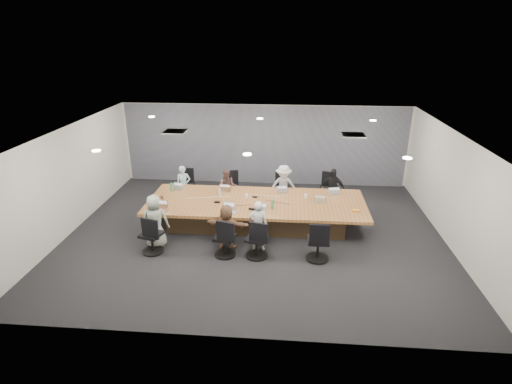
# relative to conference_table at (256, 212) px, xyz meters

# --- Properties ---
(floor) EXTENTS (10.00, 8.00, 0.00)m
(floor) POSITION_rel_conference_table_xyz_m (0.00, -0.50, -0.40)
(floor) COLOR black
(floor) RESTS_ON ground
(ceiling) EXTENTS (10.00, 8.00, 0.00)m
(ceiling) POSITION_rel_conference_table_xyz_m (0.00, -0.50, 2.40)
(ceiling) COLOR white
(ceiling) RESTS_ON wall_back
(wall_back) EXTENTS (10.00, 0.00, 2.80)m
(wall_back) POSITION_rel_conference_table_xyz_m (0.00, 3.50, 1.00)
(wall_back) COLOR beige
(wall_back) RESTS_ON ground
(wall_front) EXTENTS (10.00, 0.00, 2.80)m
(wall_front) POSITION_rel_conference_table_xyz_m (0.00, -4.50, 1.00)
(wall_front) COLOR beige
(wall_front) RESTS_ON ground
(wall_left) EXTENTS (0.00, 8.00, 2.80)m
(wall_left) POSITION_rel_conference_table_xyz_m (-5.00, -0.50, 1.00)
(wall_left) COLOR beige
(wall_left) RESTS_ON ground
(wall_right) EXTENTS (0.00, 8.00, 2.80)m
(wall_right) POSITION_rel_conference_table_xyz_m (5.00, -0.50, 1.00)
(wall_right) COLOR beige
(wall_right) RESTS_ON ground
(curtain) EXTENTS (9.80, 0.04, 2.80)m
(curtain) POSITION_rel_conference_table_xyz_m (0.00, 3.42, 1.00)
(curtain) COLOR slate
(curtain) RESTS_ON ground
(conference_table) EXTENTS (6.00, 2.20, 0.74)m
(conference_table) POSITION_rel_conference_table_xyz_m (0.00, 0.00, 0.00)
(conference_table) COLOR #483521
(conference_table) RESTS_ON ground
(chair_0) EXTENTS (0.57, 0.57, 0.80)m
(chair_0) POSITION_rel_conference_table_xyz_m (-2.40, 1.70, -0.00)
(chair_0) COLOR black
(chair_0) RESTS_ON ground
(chair_1) EXTENTS (0.61, 0.61, 0.72)m
(chair_1) POSITION_rel_conference_table_xyz_m (-1.00, 1.70, -0.04)
(chair_1) COLOR black
(chair_1) RESTS_ON ground
(chair_2) EXTENTS (0.65, 0.65, 0.76)m
(chair_2) POSITION_rel_conference_table_xyz_m (0.73, 1.70, -0.02)
(chair_2) COLOR black
(chair_2) RESTS_ON ground
(chair_3) EXTENTS (0.67, 0.67, 0.80)m
(chair_3) POSITION_rel_conference_table_xyz_m (2.21, 1.70, -0.00)
(chair_3) COLOR black
(chair_3) RESTS_ON ground
(chair_4) EXTENTS (0.69, 0.69, 0.82)m
(chair_4) POSITION_rel_conference_table_xyz_m (-2.44, -1.70, 0.01)
(chair_4) COLOR black
(chair_4) RESTS_ON ground
(chair_5) EXTENTS (0.68, 0.68, 0.82)m
(chair_5) POSITION_rel_conference_table_xyz_m (-0.63, -1.70, 0.01)
(chair_5) COLOR black
(chair_5) RESTS_ON ground
(chair_6) EXTENTS (0.68, 0.68, 0.83)m
(chair_6) POSITION_rel_conference_table_xyz_m (0.15, -1.70, 0.01)
(chair_6) COLOR black
(chair_6) RESTS_ON ground
(chair_7) EXTENTS (0.59, 0.59, 0.86)m
(chair_7) POSITION_rel_conference_table_xyz_m (1.61, -1.70, 0.03)
(chair_7) COLOR black
(chair_7) RESTS_ON ground
(person_0) EXTENTS (0.50, 0.39, 1.24)m
(person_0) POSITION_rel_conference_table_xyz_m (-2.40, 1.35, 0.22)
(person_0) COLOR #9EBBC8
(person_0) RESTS_ON ground
(laptop_0) EXTENTS (0.33, 0.27, 0.02)m
(laptop_0) POSITION_rel_conference_table_xyz_m (-2.40, 0.80, 0.35)
(laptop_0) COLOR #B2B2B7
(laptop_0) RESTS_ON conference_table
(person_1) EXTENTS (0.59, 0.47, 1.18)m
(person_1) POSITION_rel_conference_table_xyz_m (-1.00, 1.35, 0.19)
(person_1) COLOR brown
(person_1) RESTS_ON ground
(laptop_1) EXTENTS (0.38, 0.29, 0.02)m
(laptop_1) POSITION_rel_conference_table_xyz_m (-1.00, 0.80, 0.35)
(laptop_1) COLOR #8C6647
(laptop_1) RESTS_ON conference_table
(person_2) EXTENTS (0.93, 0.61, 1.35)m
(person_2) POSITION_rel_conference_table_xyz_m (0.73, 1.35, 0.27)
(person_2) COLOR #B8B8B8
(person_2) RESTS_ON ground
(laptop_2) EXTENTS (0.35, 0.28, 0.02)m
(laptop_2) POSITION_rel_conference_table_xyz_m (0.73, 0.80, 0.35)
(laptop_2) COLOR #B2B2B7
(laptop_2) RESTS_ON conference_table
(person_3) EXTENTS (0.79, 0.41, 1.29)m
(person_3) POSITION_rel_conference_table_xyz_m (2.21, 1.35, 0.24)
(person_3) COLOR black
(person_3) RESTS_ON ground
(laptop_3) EXTENTS (0.35, 0.27, 0.02)m
(laptop_3) POSITION_rel_conference_table_xyz_m (2.21, 0.80, 0.35)
(laptop_3) COLOR #B2B2B7
(laptop_3) RESTS_ON conference_table
(person_4) EXTENTS (0.74, 0.55, 1.38)m
(person_4) POSITION_rel_conference_table_xyz_m (-2.44, -1.35, 0.29)
(person_4) COLOR #93A08F
(person_4) RESTS_ON ground
(laptop_4) EXTENTS (0.38, 0.29, 0.02)m
(laptop_4) POSITION_rel_conference_table_xyz_m (-2.44, -0.80, 0.35)
(laptop_4) COLOR #8C6647
(laptop_4) RESTS_ON conference_table
(person_5) EXTENTS (1.14, 0.49, 1.19)m
(person_5) POSITION_rel_conference_table_xyz_m (-0.63, -1.35, 0.19)
(person_5) COLOR brown
(person_5) RESTS_ON ground
(laptop_5) EXTENTS (0.37, 0.29, 0.02)m
(laptop_5) POSITION_rel_conference_table_xyz_m (-0.63, -0.80, 0.35)
(laptop_5) COLOR #B2B2B7
(laptop_5) RESTS_ON conference_table
(person_6) EXTENTS (0.49, 0.33, 1.32)m
(person_6) POSITION_rel_conference_table_xyz_m (0.15, -1.35, 0.26)
(person_6) COLOR #B9B9B9
(person_6) RESTS_ON ground
(laptop_6) EXTENTS (0.33, 0.26, 0.02)m
(laptop_6) POSITION_rel_conference_table_xyz_m (0.15, -0.80, 0.35)
(laptop_6) COLOR #B2B2B7
(laptop_6) RESTS_ON conference_table
(bottle_green_left) EXTENTS (0.09, 0.09, 0.27)m
(bottle_green_left) POSITION_rel_conference_table_xyz_m (-2.53, 0.50, 0.47)
(bottle_green_left) COLOR #3A945C
(bottle_green_left) RESTS_ON conference_table
(bottle_green_right) EXTENTS (0.10, 0.10, 0.26)m
(bottle_green_right) POSITION_rel_conference_table_xyz_m (0.47, -0.47, 0.47)
(bottle_green_right) COLOR #3A945C
(bottle_green_right) RESTS_ON conference_table
(bottle_clear) EXTENTS (0.08, 0.08, 0.21)m
(bottle_clear) POSITION_rel_conference_table_xyz_m (-1.08, 0.32, 0.44)
(bottle_clear) COLOR silver
(bottle_clear) RESTS_ON conference_table
(cup_white_far) EXTENTS (0.12, 0.12, 0.11)m
(cup_white_far) POSITION_rel_conference_table_xyz_m (-0.29, 0.20, 0.39)
(cup_white_far) COLOR white
(cup_white_far) RESTS_ON conference_table
(cup_white_near) EXTENTS (0.09, 0.09, 0.11)m
(cup_white_near) POSITION_rel_conference_table_xyz_m (1.37, 0.32, 0.39)
(cup_white_near) COLOR white
(cup_white_near) RESTS_ON conference_table
(mug_brown) EXTENTS (0.12, 0.12, 0.11)m
(mug_brown) POSITION_rel_conference_table_xyz_m (-2.65, -0.10, 0.39)
(mug_brown) COLOR brown
(mug_brown) RESTS_ON conference_table
(mic_left) EXTENTS (0.16, 0.11, 0.03)m
(mic_left) POSITION_rel_conference_table_xyz_m (-1.06, -0.19, 0.35)
(mic_left) COLOR black
(mic_left) RESTS_ON conference_table
(mic_right) EXTENTS (0.15, 0.12, 0.03)m
(mic_right) POSITION_rel_conference_table_xyz_m (-0.06, 0.25, 0.35)
(mic_right) COLOR black
(mic_right) RESTS_ON conference_table
(stapler) EXTENTS (0.17, 0.09, 0.06)m
(stapler) POSITION_rel_conference_table_xyz_m (-0.07, -0.61, 0.37)
(stapler) COLOR black
(stapler) RESTS_ON conference_table
(canvas_bag) EXTENTS (0.29, 0.20, 0.14)m
(canvas_bag) POSITION_rel_conference_table_xyz_m (1.75, 0.10, 0.41)
(canvas_bag) COLOR tan
(canvas_bag) RESTS_ON conference_table
(snack_packet) EXTENTS (0.19, 0.14, 0.04)m
(snack_packet) POSITION_rel_conference_table_xyz_m (2.65, -0.47, 0.36)
(snack_packet) COLOR orange
(snack_packet) RESTS_ON conference_table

